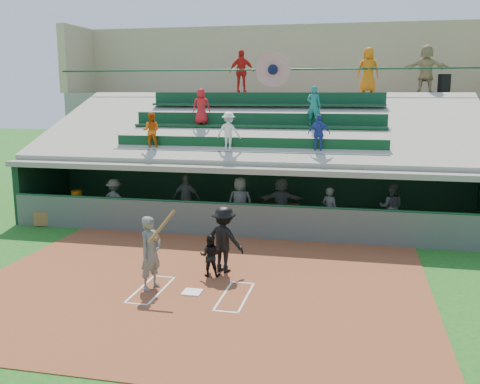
% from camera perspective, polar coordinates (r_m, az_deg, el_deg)
% --- Properties ---
extents(ground, '(100.00, 100.00, 0.00)m').
position_cam_1_polar(ground, '(12.80, -5.12, -10.74)').
color(ground, '#1A5417').
rests_on(ground, ground).
extents(dirt_slab, '(11.00, 9.00, 0.02)m').
position_cam_1_polar(dirt_slab, '(13.24, -4.47, -9.94)').
color(dirt_slab, brown).
rests_on(dirt_slab, ground).
extents(home_plate, '(0.43, 0.43, 0.03)m').
position_cam_1_polar(home_plate, '(12.79, -5.12, -10.59)').
color(home_plate, white).
rests_on(home_plate, dirt_slab).
extents(batters_box_chalk, '(2.65, 1.85, 0.01)m').
position_cam_1_polar(batters_box_chalk, '(12.79, -5.12, -10.64)').
color(batters_box_chalk, white).
rests_on(batters_box_chalk, dirt_slab).
extents(dugout_floor, '(16.00, 3.50, 0.04)m').
position_cam_1_polar(dugout_floor, '(19.04, 0.94, -3.45)').
color(dugout_floor, gray).
rests_on(dugout_floor, ground).
extents(concourse_slab, '(20.00, 3.00, 4.60)m').
position_cam_1_polar(concourse_slab, '(25.23, 3.98, 5.26)').
color(concourse_slab, gray).
rests_on(concourse_slab, ground).
extents(grandstand, '(20.40, 10.40, 7.80)m').
position_cam_1_polar(grandstand, '(22.30, 2.85, 4.46)').
color(grandstand, '#525752').
rests_on(grandstand, ground).
extents(batter_at_plate, '(0.94, 0.80, 1.95)m').
position_cam_1_polar(batter_at_plate, '(12.90, -9.48, -6.39)').
color(batter_at_plate, '#565954').
rests_on(batter_at_plate, dirt_slab).
extents(catcher, '(0.57, 0.47, 1.08)m').
position_cam_1_polar(catcher, '(13.70, -3.24, -6.79)').
color(catcher, black).
rests_on(catcher, dirt_slab).
extents(home_umpire, '(1.26, 0.95, 1.73)m').
position_cam_1_polar(home_umpire, '(13.94, -1.73, -5.07)').
color(home_umpire, black).
rests_on(home_umpire, dirt_slab).
extents(dugout_bench, '(14.78, 6.33, 0.47)m').
position_cam_1_polar(dugout_bench, '(20.15, 1.46, -1.92)').
color(dugout_bench, olive).
rests_on(dugout_bench, dugout_floor).
extents(white_table, '(0.85, 0.68, 0.69)m').
position_cam_1_polar(white_table, '(20.52, -17.06, -1.85)').
color(white_table, silver).
rests_on(white_table, dugout_floor).
extents(water_cooler, '(0.37, 0.37, 0.37)m').
position_cam_1_polar(water_cooler, '(20.45, -17.03, -0.37)').
color(water_cooler, orange).
rests_on(water_cooler, white_table).
extents(dugout_player_a, '(1.04, 0.63, 1.57)m').
position_cam_1_polar(dugout_player_a, '(19.62, -13.23, -0.91)').
color(dugout_player_a, '#5A5C57').
rests_on(dugout_player_a, dugout_floor).
extents(dugout_player_b, '(1.06, 0.55, 1.73)m').
position_cam_1_polar(dugout_player_b, '(19.25, -5.71, -0.65)').
color(dugout_player_b, '#5D5F5A').
rests_on(dugout_player_b, dugout_floor).
extents(dugout_player_c, '(0.91, 0.63, 1.77)m').
position_cam_1_polar(dugout_player_c, '(18.25, 0.01, -1.16)').
color(dugout_player_c, '#5D615B').
rests_on(dugout_player_c, dugout_floor).
extents(dugout_player_d, '(1.62, 0.70, 1.69)m').
position_cam_1_polar(dugout_player_d, '(18.79, 4.41, -0.97)').
color(dugout_player_d, '#61645F').
rests_on(dugout_player_d, dugout_floor).
extents(dugout_player_e, '(0.68, 0.62, 1.56)m').
position_cam_1_polar(dugout_player_e, '(17.80, 9.53, -1.95)').
color(dugout_player_e, '#555853').
rests_on(dugout_player_e, dugout_floor).
extents(dugout_player_f, '(0.82, 0.66, 1.62)m').
position_cam_1_polar(dugout_player_f, '(18.64, 15.79, -1.56)').
color(dugout_player_f, '#5E605B').
rests_on(dugout_player_f, dugout_floor).
extents(trash_bin, '(0.53, 0.53, 0.80)m').
position_cam_1_polar(trash_bin, '(24.72, 20.94, 10.74)').
color(trash_bin, black).
rests_on(trash_bin, concourse_slab).
extents(concourse_staff_a, '(1.15, 0.56, 1.91)m').
position_cam_1_polar(concourse_staff_a, '(24.54, 0.19, 12.73)').
color(concourse_staff_a, red).
rests_on(concourse_staff_a, concourse_slab).
extents(concourse_staff_b, '(0.98, 0.70, 1.88)m').
position_cam_1_polar(concourse_staff_b, '(23.55, 13.51, 12.51)').
color(concourse_staff_b, '#D3640C').
rests_on(concourse_staff_b, concourse_slab).
extents(concourse_staff_c, '(1.91, 0.78, 2.01)m').
position_cam_1_polar(concourse_staff_c, '(24.44, 19.22, 12.28)').
color(concourse_staff_c, tan).
rests_on(concourse_staff_c, concourse_slab).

